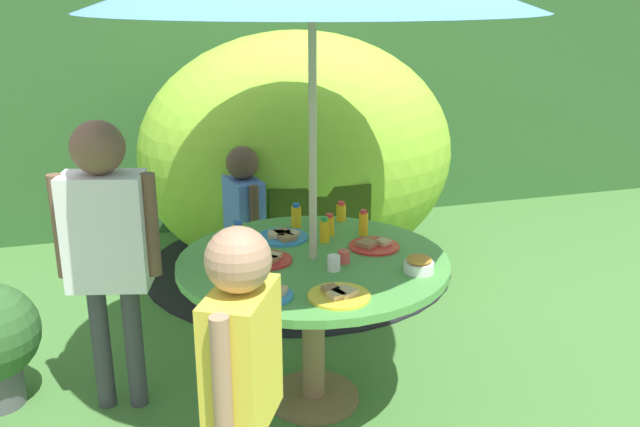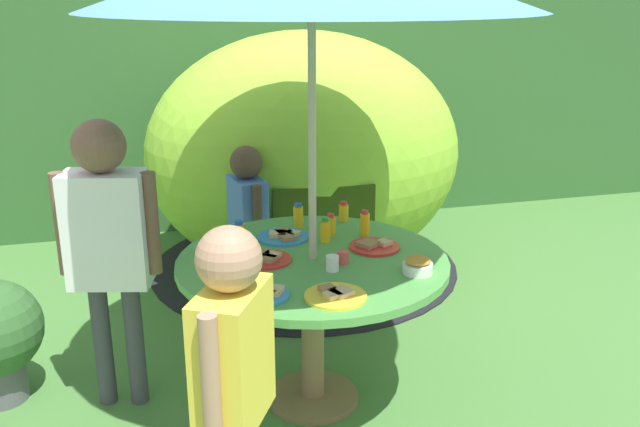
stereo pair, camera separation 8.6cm
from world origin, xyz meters
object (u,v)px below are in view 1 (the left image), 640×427
Objects in this scene: snack_bowl at (419,264)px; juice_bottle_center_front at (296,216)px; wooden_chair at (325,209)px; juice_bottle_back_edge at (324,230)px; plate_near_left at (266,259)px; cup_near at (344,257)px; juice_bottle_spot_a at (363,223)px; child_in_blue_shirt at (244,214)px; plate_far_right at (283,236)px; plate_center_back at (267,294)px; child_in_yellow_shirt at (242,358)px; dome_tent at (297,155)px; plate_mid_right at (339,295)px; juice_bottle_near_right at (329,225)px; juice_bottle_front_edge at (238,234)px; garden_table at (313,283)px; child_in_white_shirt at (106,232)px; plate_far_left at (374,245)px; juice_bottle_mid_left at (341,212)px; cup_far at (334,263)px.

snack_bowl is 1.04× the size of juice_bottle_center_front.
juice_bottle_back_edge is (-0.33, -1.08, 0.25)m from wooden_chair.
cup_near is at bearing -19.26° from plate_near_left.
wooden_chair reaches higher than juice_bottle_spot_a.
child_in_blue_shirt is 4.24× the size of plate_far_right.
plate_center_back is 0.48m from cup_near.
child_in_yellow_shirt is 9.37× the size of snack_bowl.
dome_tent is 1.28m from juice_bottle_center_front.
plate_mid_right is at bearing -117.26° from juice_bottle_spot_a.
plate_mid_right is 2.26× the size of juice_bottle_near_right.
juice_bottle_center_front is 0.38m from juice_bottle_front_edge.
plate_center_back is (-0.66, -2.04, -0.07)m from dome_tent.
juice_bottle_spot_a is (0.17, -0.05, 0.01)m from juice_bottle_near_right.
cup_near is (0.42, -0.37, -0.03)m from juice_bottle_front_edge.
plate_near_left is (0.28, 0.91, -0.03)m from child_in_yellow_shirt.
juice_bottle_spot_a is at bearing 35.67° from garden_table.
garden_table is at bearing 0.00° from child_in_yellow_shirt.
cup_near is (-0.32, -1.37, 0.22)m from wooden_chair.
plate_far_right is at bearing 71.20° from plate_center_back.
child_in_yellow_shirt is 5.68× the size of plate_center_back.
wooden_chair is 0.72× the size of child_in_white_shirt.
child_in_blue_shirt is at bearing 55.53° from child_in_white_shirt.
cup_near is (0.28, -0.97, 0.08)m from child_in_blue_shirt.
plate_far_left reaches higher than garden_table.
plate_center_back is (0.61, -0.57, -0.13)m from child_in_white_shirt.
wooden_chair is 4.16× the size of plate_far_left.
plate_mid_right is (0.20, -0.46, -0.00)m from plate_near_left.
dome_tent is at bearing 82.18° from cup_near.
juice_bottle_near_right is at bearing -122.93° from juice_bottle_mid_left.
snack_bowl is at bearing -35.13° from garden_table.
child_in_white_shirt is 1.24m from plate_far_left.
juice_bottle_spot_a is (1.24, 0.01, -0.08)m from child_in_white_shirt.
plate_near_left is at bearing -117.30° from plate_far_right.
child_in_yellow_shirt is 0.90m from cup_far.
plate_near_left is 0.68m from juice_bottle_mid_left.
juice_bottle_center_front is (0.11, 0.15, 0.05)m from plate_far_right.
cup_near is (-0.05, -0.38, -0.02)m from juice_bottle_near_right.
juice_bottle_spot_a is (0.33, 0.24, 0.18)m from garden_table.
plate_far_left is (0.39, -0.24, -0.00)m from plate_far_right.
child_in_white_shirt is at bearing -58.89° from child_in_blue_shirt.
plate_mid_right is 1.93× the size of juice_bottle_spot_a.
dome_tent reaches higher than child_in_blue_shirt.
plate_far_left is at bearing -34.57° from juice_bottle_back_edge.
plate_center_back is 0.73m from plate_far_left.
garden_table is 5.33× the size of plate_near_left.
garden_table is 0.45m from plate_mid_right.
plate_mid_right and plate_far_left have the same top height.
juice_bottle_mid_left reaches higher than plate_far_left.
child_in_white_shirt is 1.08m from cup_near.
dome_tent is 1.45m from juice_bottle_spot_a.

